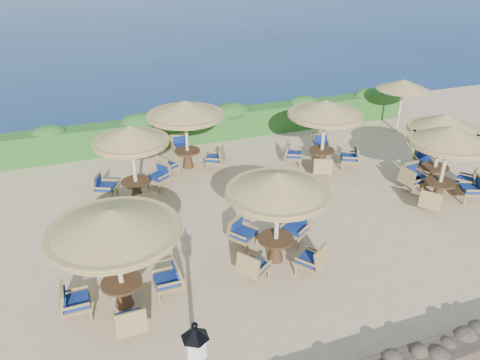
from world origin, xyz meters
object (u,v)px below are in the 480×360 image
(cafe_set_5, at_px, (324,122))
(cafe_set_6, at_px, (441,137))
(cafe_set_0, at_px, (115,240))
(cafe_set_2, at_px, (447,150))
(cafe_set_4, at_px, (186,120))
(cafe_set_1, at_px, (278,202))
(cafe_set_3, at_px, (132,150))
(extra_parasol, at_px, (404,85))

(cafe_set_5, height_order, cafe_set_6, same)
(cafe_set_0, xyz_separation_m, cafe_set_2, (10.56, 1.59, -0.02))
(cafe_set_2, bearing_deg, cafe_set_4, 143.40)
(cafe_set_1, xyz_separation_m, cafe_set_4, (-0.78, 6.54, 0.12))
(cafe_set_2, xyz_separation_m, cafe_set_3, (-9.46, 3.47, -0.04))
(cafe_set_1, distance_m, cafe_set_4, 6.59)
(extra_parasol, height_order, cafe_set_5, cafe_set_5)
(cafe_set_4, bearing_deg, extra_parasol, 2.68)
(cafe_set_0, bearing_deg, cafe_set_3, 77.73)
(cafe_set_1, distance_m, cafe_set_5, 6.32)
(cafe_set_4, bearing_deg, cafe_set_5, -19.19)
(cafe_set_4, relative_size, cafe_set_6, 1.04)
(cafe_set_0, xyz_separation_m, cafe_set_4, (3.33, 6.95, 0.05))
(cafe_set_0, xyz_separation_m, cafe_set_5, (8.17, 5.27, -0.06))
(cafe_set_2, bearing_deg, extra_parasol, 65.23)
(extra_parasol, xyz_separation_m, cafe_set_4, (-9.92, -0.46, -0.24))
(extra_parasol, relative_size, cafe_set_1, 0.88)
(cafe_set_1, height_order, cafe_set_6, same)
(cafe_set_1, height_order, cafe_set_4, same)
(extra_parasol, bearing_deg, cafe_set_2, -114.77)
(cafe_set_6, bearing_deg, cafe_set_2, -122.39)
(cafe_set_4, bearing_deg, cafe_set_1, -83.16)
(cafe_set_5, bearing_deg, cafe_set_4, 160.81)
(extra_parasol, distance_m, cafe_set_2, 6.43)
(cafe_set_1, xyz_separation_m, cafe_set_3, (-3.02, 4.64, 0.01))
(cafe_set_4, bearing_deg, cafe_set_6, -29.06)
(cafe_set_5, bearing_deg, cafe_set_6, -41.61)
(cafe_set_0, distance_m, cafe_set_1, 4.14)
(cafe_set_3, height_order, cafe_set_5, same)
(cafe_set_4, bearing_deg, cafe_set_0, -115.61)
(cafe_set_1, distance_m, cafe_set_6, 7.40)
(extra_parasol, height_order, cafe_set_0, cafe_set_0)
(cafe_set_0, height_order, cafe_set_2, same)
(cafe_set_0, bearing_deg, cafe_set_4, 64.39)
(cafe_set_1, bearing_deg, cafe_set_3, 123.07)
(cafe_set_1, distance_m, cafe_set_3, 5.53)
(cafe_set_5, bearing_deg, cafe_set_1, -129.87)
(cafe_set_5, distance_m, cafe_set_6, 4.04)
(extra_parasol, relative_size, cafe_set_4, 0.84)
(extra_parasol, distance_m, cafe_set_3, 12.39)
(cafe_set_0, bearing_deg, cafe_set_6, 13.00)
(cafe_set_1, bearing_deg, cafe_set_5, 50.13)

